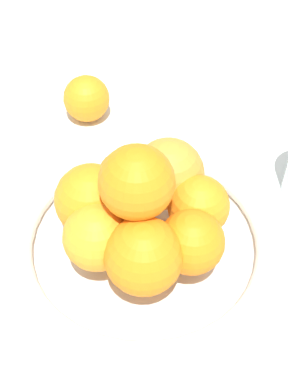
{
  "coord_description": "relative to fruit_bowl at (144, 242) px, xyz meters",
  "views": [
    {
      "loc": [
        0.16,
        0.32,
        0.5
      ],
      "look_at": [
        0.0,
        0.0,
        0.1
      ],
      "focal_mm": 50.0,
      "sensor_mm": 36.0,
      "label": 1
    }
  ],
  "objects": [
    {
      "name": "orange_pile",
      "position": [
        0.0,
        0.0,
        0.06
      ],
      "size": [
        0.18,
        0.18,
        0.13
      ],
      "color": "orange",
      "rests_on": "fruit_bowl"
    },
    {
      "name": "fruit_bowl",
      "position": [
        0.0,
        0.0,
        0.0
      ],
      "size": [
        0.29,
        0.29,
        0.03
      ],
      "color": "silver",
      "rests_on": "ground_plane"
    },
    {
      "name": "ground_plane",
      "position": [
        0.0,
        0.0,
        -0.02
      ],
      "size": [
        4.0,
        4.0,
        0.0
      ],
      "primitive_type": "plane",
      "color": "silver"
    },
    {
      "name": "stray_orange",
      "position": [
        -0.03,
        -0.25,
        0.01
      ],
      "size": [
        0.07,
        0.07,
        0.07
      ],
      "primitive_type": "sphere",
      "color": "orange",
      "rests_on": "ground_plane"
    }
  ]
}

